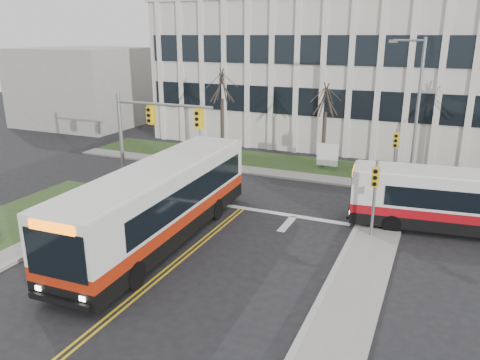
% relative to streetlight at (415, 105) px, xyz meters
% --- Properties ---
extents(ground, '(120.00, 120.00, 0.00)m').
position_rel_streetlight_xyz_m(ground, '(-8.03, -16.20, -5.19)').
color(ground, black).
rests_on(ground, ground).
extents(sidewalk_cross, '(44.00, 1.60, 0.14)m').
position_rel_streetlight_xyz_m(sidewalk_cross, '(-3.03, -1.00, -5.12)').
color(sidewalk_cross, '#9E9B93').
rests_on(sidewalk_cross, ground).
extents(building_lawn, '(44.00, 5.00, 0.12)m').
position_rel_streetlight_xyz_m(building_lawn, '(-3.03, 1.80, -5.13)').
color(building_lawn, '#2F431D').
rests_on(building_lawn, ground).
extents(office_building, '(40.00, 16.00, 12.00)m').
position_rel_streetlight_xyz_m(office_building, '(-3.03, 13.80, 0.81)').
color(office_building, beige).
rests_on(office_building, ground).
extents(building_annex, '(12.00, 12.00, 8.00)m').
position_rel_streetlight_xyz_m(building_annex, '(-34.03, 9.80, -1.19)').
color(building_annex, '#9E9B93').
rests_on(building_annex, ground).
extents(mast_arm_signal, '(6.11, 0.38, 6.20)m').
position_rel_streetlight_xyz_m(mast_arm_signal, '(-13.65, -9.04, -0.94)').
color(mast_arm_signal, slate).
rests_on(mast_arm_signal, ground).
extents(signal_pole_near, '(0.34, 0.39, 3.80)m').
position_rel_streetlight_xyz_m(signal_pole_near, '(-0.83, -9.30, -2.69)').
color(signal_pole_near, slate).
rests_on(signal_pole_near, ground).
extents(signal_pole_far, '(0.34, 0.39, 3.80)m').
position_rel_streetlight_xyz_m(signal_pole_far, '(-0.83, -0.80, -2.69)').
color(signal_pole_far, slate).
rests_on(signal_pole_far, ground).
extents(streetlight, '(2.15, 0.25, 9.20)m').
position_rel_streetlight_xyz_m(streetlight, '(0.00, 0.00, 0.00)').
color(streetlight, slate).
rests_on(streetlight, ground).
extents(directory_sign, '(1.50, 0.12, 2.00)m').
position_rel_streetlight_xyz_m(directory_sign, '(-5.53, 1.30, -4.02)').
color(directory_sign, slate).
rests_on(directory_sign, ground).
extents(tree_left, '(1.80, 1.80, 7.70)m').
position_rel_streetlight_xyz_m(tree_left, '(-14.03, 1.80, 0.32)').
color(tree_left, '#42352B').
rests_on(tree_left, ground).
extents(tree_mid, '(1.80, 1.80, 6.82)m').
position_rel_streetlight_xyz_m(tree_mid, '(-6.03, 2.00, -0.31)').
color(tree_mid, '#42352B').
rests_on(tree_mid, ground).
extents(bus_main, '(3.44, 13.50, 3.57)m').
position_rel_streetlight_xyz_m(bus_main, '(-9.88, -13.46, -3.41)').
color(bus_main, silver).
rests_on(bus_main, ground).
extents(bus_cross, '(11.32, 3.65, 2.96)m').
position_rel_streetlight_xyz_m(bus_cross, '(3.36, -6.70, -3.71)').
color(bus_cross, silver).
rests_on(bus_cross, ground).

